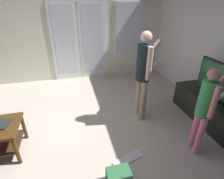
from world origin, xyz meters
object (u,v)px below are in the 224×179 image
Objects in this scene: person_adult at (144,70)px; loose_keyboard at (128,159)px; flat_screen_tv at (221,83)px; backpack at (119,178)px; person_child at (206,106)px; tv_stand at (212,112)px.

person_adult is 3.41× the size of loose_keyboard.
flat_screen_tv is 0.63× the size of person_adult.
backpack reaches higher than loose_keyboard.
backpack is (-1.23, -0.26, -0.65)m from person_child.
backpack is 0.61× the size of loose_keyboard.
tv_stand is at bearing 20.75° from backpack.
loose_keyboard is (0.22, 0.31, -0.09)m from backpack.
flat_screen_tv is 2.15× the size of loose_keyboard.
person_adult is at bearing 156.38° from flat_screen_tv.
person_adult is (-1.13, 0.50, 0.70)m from tv_stand.
person_child is at bearing -64.51° from person_adult.
flat_screen_tv is at bearing 34.64° from person_child.
person_adult reaches higher than person_child.
person_child reaches higher than loose_keyboard.
flat_screen_tv is (-0.00, 0.00, 0.56)m from tv_stand.
person_child is 2.76× the size of loose_keyboard.
tv_stand is 1.64× the size of flat_screen_tv.
loose_keyboard is (-0.56, -0.91, -0.93)m from person_adult.
person_adult reaches higher than flat_screen_tv.
loose_keyboard is at bearing -166.13° from tv_stand.
backpack is (-1.91, -0.73, -0.69)m from flat_screen_tv.
tv_stand is 0.97m from person_child.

